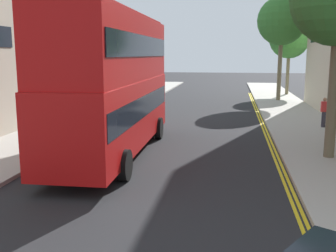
{
  "coord_description": "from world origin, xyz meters",
  "views": [
    {
      "loc": [
        2.51,
        -1.5,
        4.07
      ],
      "look_at": [
        0.5,
        11.0,
        1.8
      ],
      "focal_mm": 42.84,
      "sensor_mm": 36.0,
      "label": 1
    }
  ],
  "objects": [
    {
      "name": "kerb_line_inner",
      "position": [
        4.24,
        14.0,
        0.0
      ],
      "size": [
        0.1,
        56.0,
        0.01
      ],
      "primitive_type": "cube",
      "color": "yellow",
      "rests_on": "ground"
    },
    {
      "name": "double_decker_bus_away",
      "position": [
        -2.18,
        14.02,
        3.03
      ],
      "size": [
        2.93,
        10.85,
        5.64
      ],
      "color": "#B20F0F",
      "rests_on": "ground"
    },
    {
      "name": "street_tree_far",
      "position": [
        7.88,
        39.87,
        5.58
      ],
      "size": [
        3.89,
        3.89,
        7.41
      ],
      "color": "#6B6047",
      "rests_on": "sidewalk_right"
    },
    {
      "name": "kerb_line_outer",
      "position": [
        4.4,
        14.0,
        0.0
      ],
      "size": [
        0.1,
        56.0,
        0.01
      ],
      "primitive_type": "cube",
      "color": "yellow",
      "rests_on": "ground"
    },
    {
      "name": "sidewalk_left",
      "position": [
        -6.5,
        16.0,
        0.07
      ],
      "size": [
        4.0,
        80.0,
        0.14
      ],
      "primitive_type": "cube",
      "color": "#ADA89E",
      "rests_on": "ground"
    },
    {
      "name": "sidewalk_right",
      "position": [
        6.5,
        16.0,
        0.07
      ],
      "size": [
        4.0,
        80.0,
        0.14
      ],
      "primitive_type": "cube",
      "color": "#ADA89E",
      "rests_on": "ground"
    },
    {
      "name": "street_tree_mid",
      "position": [
        6.47,
        34.35,
        6.83
      ],
      "size": [
        4.12,
        4.12,
        8.79
      ],
      "color": "#6B6047",
      "rests_on": "sidewalk_right"
    },
    {
      "name": "pedestrian_far",
      "position": [
        7.47,
        21.15,
        0.99
      ],
      "size": [
        0.34,
        0.22,
        1.62
      ],
      "color": "#2D2D38",
      "rests_on": "sidewalk_right"
    }
  ]
}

